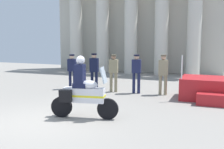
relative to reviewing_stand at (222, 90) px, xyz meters
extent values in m
plane|color=gray|center=(-4.94, -4.85, -0.41)|extent=(28.53, 28.53, 0.00)
cube|color=beige|center=(-5.60, 7.43, 2.74)|extent=(11.37, 0.30, 6.30)
cylinder|color=beige|center=(-9.52, 6.41, 2.44)|extent=(0.84, 0.84, 5.70)
cylinder|color=beige|center=(-7.56, 6.41, 2.44)|extent=(0.84, 0.84, 5.70)
cylinder|color=beige|center=(-5.60, 6.41, 2.44)|extent=(0.84, 0.84, 5.70)
cylinder|color=beige|center=(-3.64, 6.41, 2.44)|extent=(0.84, 0.84, 5.70)
cylinder|color=beige|center=(-1.68, 6.41, 2.44)|extent=(0.84, 0.84, 5.70)
cube|color=#B21E23|center=(0.00, 0.08, 0.02)|extent=(3.05, 1.59, 0.85)
cube|color=#B21E23|center=(0.00, -0.96, -0.20)|extent=(1.68, 0.50, 0.42)
cylinder|color=silver|center=(-1.45, -0.63, 0.89)|extent=(0.05, 0.05, 0.90)
cylinder|color=#141938|center=(-6.61, 0.13, 0.01)|extent=(0.13, 0.13, 0.83)
cylinder|color=#141938|center=(-6.39, 0.13, 0.01)|extent=(0.13, 0.13, 0.83)
cube|color=#141938|center=(-6.50, 0.13, 0.70)|extent=(0.40, 0.27, 0.56)
sphere|color=beige|center=(-6.50, 0.13, 1.09)|extent=(0.21, 0.21, 0.21)
cylinder|color=black|center=(-6.50, 0.13, 1.17)|extent=(0.24, 0.24, 0.06)
cylinder|color=black|center=(-5.57, 0.30, 0.01)|extent=(0.13, 0.13, 0.83)
cylinder|color=black|center=(-5.35, 0.30, 0.01)|extent=(0.13, 0.13, 0.83)
cube|color=black|center=(-5.46, 0.30, 0.73)|extent=(0.40, 0.27, 0.62)
sphere|color=tan|center=(-5.46, 0.30, 1.15)|extent=(0.21, 0.21, 0.21)
cylinder|color=black|center=(-5.46, 0.30, 1.22)|extent=(0.24, 0.24, 0.06)
cylinder|color=#847A5B|center=(-4.59, 0.16, 0.01)|extent=(0.13, 0.13, 0.84)
cylinder|color=#847A5B|center=(-4.37, 0.16, 0.01)|extent=(0.13, 0.13, 0.84)
cube|color=#847A5B|center=(-4.48, 0.16, 0.73)|extent=(0.40, 0.27, 0.59)
sphere|color=#997056|center=(-4.48, 0.16, 1.13)|extent=(0.21, 0.21, 0.21)
cylinder|color=#4F4937|center=(-4.48, 0.16, 1.21)|extent=(0.24, 0.24, 0.06)
cylinder|color=#191E42|center=(-3.56, 0.20, 0.04)|extent=(0.13, 0.13, 0.89)
cylinder|color=#191E42|center=(-3.34, 0.20, 0.04)|extent=(0.13, 0.13, 0.89)
cube|color=#191E42|center=(-3.45, 0.20, 0.76)|extent=(0.40, 0.27, 0.57)
sphere|color=tan|center=(-3.45, 0.20, 1.15)|extent=(0.21, 0.21, 0.21)
cylinder|color=black|center=(-3.45, 0.20, 1.23)|extent=(0.24, 0.24, 0.06)
cylinder|color=gray|center=(-2.43, 0.28, 0.00)|extent=(0.13, 0.13, 0.82)
cylinder|color=gray|center=(-2.21, 0.28, 0.00)|extent=(0.13, 0.13, 0.82)
cube|color=gray|center=(-2.32, 0.28, 0.74)|extent=(0.40, 0.27, 0.65)
sphere|color=tan|center=(-2.32, 0.28, 1.17)|extent=(0.21, 0.21, 0.21)
cylinder|color=brown|center=(-2.32, 0.28, 1.25)|extent=(0.24, 0.24, 0.06)
cylinder|color=black|center=(-3.17, -3.88, -0.09)|extent=(0.65, 0.20, 0.64)
cylinder|color=black|center=(-4.60, -4.12, -0.09)|extent=(0.65, 0.24, 0.64)
cube|color=silver|center=(-3.88, -4.00, 0.31)|extent=(1.28, 0.52, 0.44)
ellipsoid|color=silver|center=(-3.73, -3.97, 0.63)|extent=(0.57, 0.40, 0.26)
cube|color=yellow|center=(-3.88, -4.00, 0.29)|extent=(1.30, 0.53, 0.06)
cube|color=silver|center=(-3.29, -3.90, 0.93)|extent=(0.22, 0.42, 0.47)
cube|color=black|center=(-4.42, -3.82, 0.31)|extent=(0.38, 0.24, 0.36)
cube|color=black|center=(-4.33, -4.34, 0.31)|extent=(0.38, 0.24, 0.36)
cube|color=#141938|center=(-4.00, -4.02, 0.60)|extent=(0.45, 0.40, 0.14)
cube|color=#141938|center=(-4.00, -4.02, 0.95)|extent=(0.32, 0.40, 0.56)
sphere|color=silver|center=(-3.98, -4.02, 1.36)|extent=(0.26, 0.26, 0.26)
camera|label=1|loc=(-0.03, -11.88, 2.14)|focal=47.46mm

